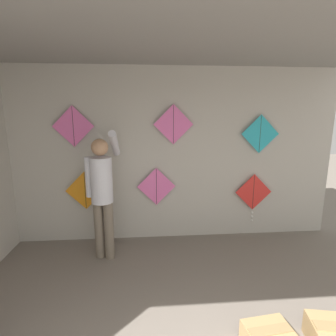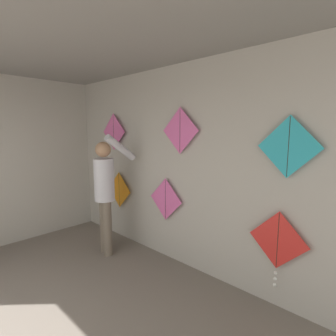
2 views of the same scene
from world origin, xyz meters
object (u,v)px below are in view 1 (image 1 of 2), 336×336
Objects in this scene: kite_1 at (156,187)px; kite_4 at (173,125)px; shopkeeper at (102,188)px; kite_5 at (260,134)px; kite_3 at (73,126)px; kite_2 at (253,194)px; kite_0 at (85,191)px.

kite_4 is (0.28, 0.00, 1.00)m from kite_1.
shopkeeper is 2.99× the size of kite_5.
kite_4 reaches higher than kite_3.
kite_3 is at bearing 179.98° from kite_2.
kite_4 is (-1.37, 0.00, 1.17)m from kite_2.
kite_4 is 1.00× the size of kite_5.
shopkeeper is 2.99× the size of kite_4.
kite_5 is (2.47, 0.51, 0.71)m from shopkeeper.
kite_4 is 1.42m from kite_5.
kite_5 is at bearing 0.00° from kite_3.
kite_4 is at bearing 0.00° from kite_3.
kite_5 reaches higher than kite_1.
kite_3 is (-2.90, 0.00, 1.15)m from kite_2.
kite_2 is (2.78, -0.00, -0.13)m from kite_0.
kite_3 is 1.00× the size of kite_4.
kite_2 is at bearing -178.99° from kite_5.
shopkeeper is at bearing -168.24° from kite_5.
kite_0 is 1.00× the size of kite_4.
kite_4 is at bearing 0.00° from kite_1.
kite_0 reaches higher than kite_2.
kite_5 reaches higher than kite_0.
kite_1 is at bearing 180.00° from kite_4.
kite_1 is 1.04m from kite_4.
kite_1 is at bearing 179.97° from kite_2.
kite_4 is (1.53, 0.00, 0.02)m from kite_3.
kite_3 is 1.00× the size of kite_5.
kite_0 is 1.00× the size of kite_1.
shopkeeper is 0.95m from kite_1.
shopkeeper is 2.24× the size of kite_2.
kite_4 reaches higher than shopkeeper.
kite_1 reaches higher than kite_0.
kite_4 is at bearing 0.00° from kite_0.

